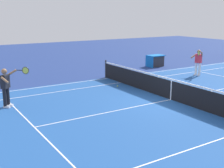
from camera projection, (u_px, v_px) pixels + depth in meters
The scene contains 8 objects.
ground_plane at pixel (171, 100), 13.55m from camera, with size 60.00×60.00×0.00m, color navy.
court_slab at pixel (171, 100), 13.55m from camera, with size 24.20×11.40×0.00m, color #1E4C93.
court_line_markings at pixel (171, 99), 13.55m from camera, with size 23.85×11.05×0.01m.
tennis_net at pixel (171, 89), 13.44m from camera, with size 0.10×11.70×1.08m.
tennis_player_near at pixel (6, 86), 12.27m from camera, with size 1.14×0.75×1.70m.
tennis_player_far at pixel (198, 61), 18.67m from camera, with size 0.97×0.88×1.70m.
tennis_ball at pixel (118, 86), 15.97m from camera, with size 0.07×0.07×0.07m, color #CCE01E.
equipment_cart_tarped at pixel (155, 61), 22.10m from camera, with size 1.25×0.84×0.85m.
Camera 1 is at (9.24, 9.56, 3.82)m, focal length 47.22 mm.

